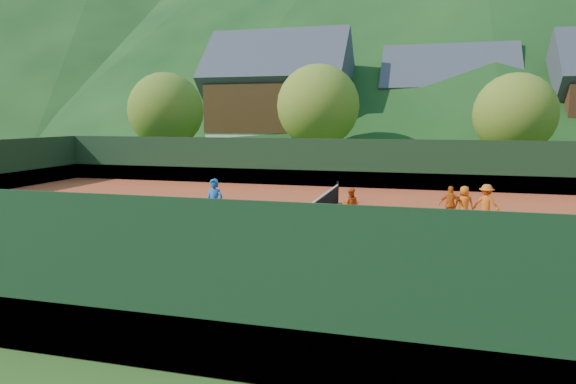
% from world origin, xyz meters
% --- Properties ---
extents(ground, '(400.00, 400.00, 0.00)m').
position_xyz_m(ground, '(0.00, 0.00, 0.00)').
color(ground, '#274D18').
rests_on(ground, ground).
extents(clay_court, '(40.00, 24.00, 0.02)m').
position_xyz_m(clay_court, '(0.00, 0.00, 0.01)').
color(clay_court, '#B43D1D').
rests_on(clay_court, ground).
extents(coach, '(0.77, 0.55, 1.99)m').
position_xyz_m(coach, '(-3.44, -1.59, 1.01)').
color(coach, '#1A56A9').
rests_on(coach, clay_court).
extents(student_a, '(0.76, 0.62, 1.45)m').
position_xyz_m(student_a, '(1.35, 1.15, 0.74)').
color(student_a, '#DA4D13').
rests_on(student_a, clay_court).
extents(student_b, '(0.92, 0.45, 1.52)m').
position_xyz_m(student_b, '(5.29, 2.23, 0.78)').
color(student_b, orange).
rests_on(student_b, clay_court).
extents(student_c, '(0.76, 0.51, 1.54)m').
position_xyz_m(student_c, '(5.82, 2.35, 0.79)').
color(student_c, orange).
rests_on(student_c, clay_court).
extents(student_d, '(1.16, 0.84, 1.61)m').
position_xyz_m(student_d, '(6.68, 2.49, 0.82)').
color(student_d, orange).
rests_on(student_d, clay_court).
extents(tennis_ball_0, '(0.07, 0.07, 0.07)m').
position_xyz_m(tennis_ball_0, '(-1.66, -4.72, 0.05)').
color(tennis_ball_0, '#C6DA24').
rests_on(tennis_ball_0, clay_court).
extents(tennis_ball_1, '(0.07, 0.07, 0.07)m').
position_xyz_m(tennis_ball_1, '(0.51, -3.73, 0.05)').
color(tennis_ball_1, '#C6DA24').
rests_on(tennis_ball_1, clay_court).
extents(tennis_ball_2, '(0.07, 0.07, 0.07)m').
position_xyz_m(tennis_ball_2, '(4.08, -9.07, 0.05)').
color(tennis_ball_2, '#C6DA24').
rests_on(tennis_ball_2, clay_court).
extents(tennis_ball_3, '(0.07, 0.07, 0.07)m').
position_xyz_m(tennis_ball_3, '(-0.05, -4.92, 0.05)').
color(tennis_ball_3, '#C6DA24').
rests_on(tennis_ball_3, clay_court).
extents(tennis_ball_4, '(0.07, 0.07, 0.07)m').
position_xyz_m(tennis_ball_4, '(4.90, -1.10, 0.05)').
color(tennis_ball_4, '#C6DA24').
rests_on(tennis_ball_4, clay_court).
extents(tennis_ball_6, '(0.07, 0.07, 0.07)m').
position_xyz_m(tennis_ball_6, '(-4.33, -4.50, 0.05)').
color(tennis_ball_6, '#C6DA24').
rests_on(tennis_ball_6, clay_court).
extents(tennis_ball_7, '(0.07, 0.07, 0.07)m').
position_xyz_m(tennis_ball_7, '(1.70, -8.49, 0.05)').
color(tennis_ball_7, '#C6DA24').
rests_on(tennis_ball_7, clay_court).
extents(tennis_ball_8, '(0.07, 0.07, 0.07)m').
position_xyz_m(tennis_ball_8, '(5.40, -6.21, 0.05)').
color(tennis_ball_8, '#C6DA24').
rests_on(tennis_ball_8, clay_court).
extents(tennis_ball_9, '(0.07, 0.07, 0.07)m').
position_xyz_m(tennis_ball_9, '(0.59, -3.36, 0.05)').
color(tennis_ball_9, '#C6DA24').
rests_on(tennis_ball_9, clay_court).
extents(tennis_ball_10, '(0.07, 0.07, 0.07)m').
position_xyz_m(tennis_ball_10, '(-0.20, -5.35, 0.05)').
color(tennis_ball_10, '#C6DA24').
rests_on(tennis_ball_10, clay_court).
extents(tennis_ball_11, '(0.07, 0.07, 0.07)m').
position_xyz_m(tennis_ball_11, '(5.76, -2.95, 0.05)').
color(tennis_ball_11, '#C6DA24').
rests_on(tennis_ball_11, clay_court).
extents(tennis_ball_12, '(0.07, 0.07, 0.07)m').
position_xyz_m(tennis_ball_12, '(-4.08, -2.36, 0.05)').
color(tennis_ball_12, '#C6DA24').
rests_on(tennis_ball_12, clay_court).
extents(tennis_ball_13, '(0.07, 0.07, 0.07)m').
position_xyz_m(tennis_ball_13, '(0.84, -8.75, 0.05)').
color(tennis_ball_13, '#C6DA24').
rests_on(tennis_ball_13, clay_court).
extents(tennis_ball_14, '(0.07, 0.07, 0.07)m').
position_xyz_m(tennis_ball_14, '(-4.31, -8.10, 0.05)').
color(tennis_ball_14, '#C6DA24').
rests_on(tennis_ball_14, clay_court).
extents(tennis_ball_15, '(0.07, 0.07, 0.07)m').
position_xyz_m(tennis_ball_15, '(0.93, -6.25, 0.05)').
color(tennis_ball_15, '#C6DA24').
rests_on(tennis_ball_15, clay_court).
extents(tennis_ball_16, '(0.07, 0.07, 0.07)m').
position_xyz_m(tennis_ball_16, '(3.58, -6.34, 0.05)').
color(tennis_ball_16, '#C6DA24').
rests_on(tennis_ball_16, clay_court).
extents(tennis_ball_17, '(0.07, 0.07, 0.07)m').
position_xyz_m(tennis_ball_17, '(-6.70, -2.44, 0.05)').
color(tennis_ball_17, '#C6DA24').
rests_on(tennis_ball_17, clay_court).
extents(tennis_ball_18, '(0.07, 0.07, 0.07)m').
position_xyz_m(tennis_ball_18, '(3.89, -2.75, 0.05)').
color(tennis_ball_18, '#C6DA24').
rests_on(tennis_ball_18, clay_court).
extents(tennis_ball_19, '(0.07, 0.07, 0.07)m').
position_xyz_m(tennis_ball_19, '(2.56, -2.81, 0.05)').
color(tennis_ball_19, '#C6DA24').
rests_on(tennis_ball_19, clay_court).
extents(tennis_ball_20, '(0.07, 0.07, 0.07)m').
position_xyz_m(tennis_ball_20, '(-9.33, -1.21, 0.05)').
color(tennis_ball_20, '#C6DA24').
rests_on(tennis_ball_20, clay_court).
extents(court_lines, '(23.83, 11.03, 0.00)m').
position_xyz_m(court_lines, '(0.00, 0.00, 0.02)').
color(court_lines, white).
rests_on(court_lines, clay_court).
extents(tennis_net, '(0.10, 12.07, 1.10)m').
position_xyz_m(tennis_net, '(0.00, 0.00, 0.52)').
color(tennis_net, black).
rests_on(tennis_net, clay_court).
extents(perimeter_fence, '(40.40, 24.24, 3.00)m').
position_xyz_m(perimeter_fence, '(0.00, 0.00, 1.27)').
color(perimeter_fence, black).
rests_on(perimeter_fence, clay_court).
extents(ball_hopper, '(0.57, 0.57, 1.00)m').
position_xyz_m(ball_hopper, '(-8.26, -3.56, 0.77)').
color(ball_hopper, black).
rests_on(ball_hopper, clay_court).
extents(chalet_left, '(13.80, 9.93, 12.92)m').
position_xyz_m(chalet_left, '(-10.00, 30.00, 5.65)').
color(chalet_left, beige).
rests_on(chalet_left, ground).
extents(chalet_mid, '(12.65, 8.82, 11.45)m').
position_xyz_m(chalet_mid, '(6.00, 34.00, 4.99)').
color(chalet_mid, beige).
rests_on(chalet_mid, ground).
extents(tree_a, '(6.00, 6.00, 7.88)m').
position_xyz_m(tree_a, '(-16.00, 18.00, 4.87)').
color(tree_a, '#422A1A').
rests_on(tree_a, ground).
extents(tree_b, '(6.40, 6.40, 8.40)m').
position_xyz_m(tree_b, '(-4.00, 20.00, 5.19)').
color(tree_b, '#3C2618').
rests_on(tree_b, ground).
extents(tree_c, '(5.60, 5.60, 7.35)m').
position_xyz_m(tree_c, '(10.00, 19.00, 4.54)').
color(tree_c, '#3D2718').
rests_on(tree_c, ground).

